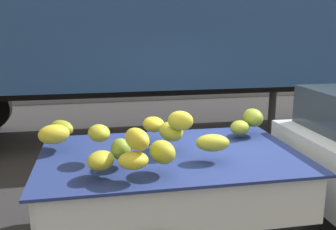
% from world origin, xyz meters
% --- Properties ---
extents(ground, '(220.00, 220.00, 0.00)m').
position_xyz_m(ground, '(0.00, 0.00, 0.00)').
color(ground, '#28282B').
extents(curb_strip, '(80.00, 0.80, 0.16)m').
position_xyz_m(curb_strip, '(0.00, 8.78, 0.08)').
color(curb_strip, gray).
rests_on(curb_strip, ground).
extents(pickup_truck, '(5.19, 1.92, 1.70)m').
position_xyz_m(pickup_truck, '(1.26, -0.22, 0.89)').
color(pickup_truck, silver).
rests_on(pickup_truck, ground).
extents(semi_trailer, '(12.02, 2.72, 3.95)m').
position_xyz_m(semi_trailer, '(-0.65, 4.28, 2.54)').
color(semi_trailer, navy).
rests_on(semi_trailer, ground).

